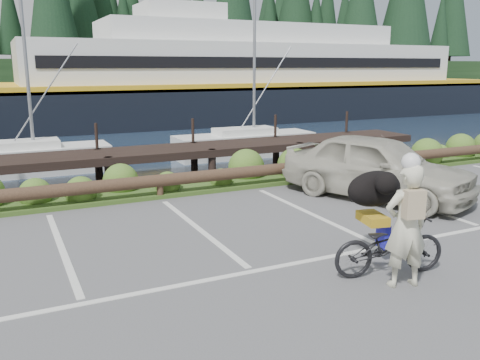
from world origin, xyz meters
TOP-DOWN VIEW (x-y plane):
  - ground at (0.00, 0.00)m, footprint 72.00×72.00m
  - harbor_backdrop at (0.39, 78.47)m, footprint 170.00×160.00m
  - vegetation_strip at (0.00, 5.30)m, footprint 34.00×1.60m
  - log_rail at (0.00, 4.60)m, footprint 32.00×0.30m
  - bicycle at (1.85, -1.39)m, footprint 1.89×1.00m
  - cyclist at (1.76, -1.80)m, footprint 0.75×0.57m
  - dog at (1.98, -0.83)m, footprint 0.70×1.09m
  - parked_car at (4.77, 2.37)m, footprint 3.57×4.99m

SIDE VIEW (x-z plane):
  - harbor_backdrop at x=0.39m, z-range -15.00..15.00m
  - ground at x=0.00m, z-range 0.00..0.00m
  - log_rail at x=0.00m, z-range -0.30..0.30m
  - vegetation_strip at x=0.00m, z-range 0.00..0.10m
  - bicycle at x=1.85m, z-range 0.00..0.95m
  - parked_car at x=4.77m, z-range 0.00..1.58m
  - cyclist at x=1.76m, z-range 0.00..1.84m
  - dog at x=1.98m, z-range 0.95..1.53m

